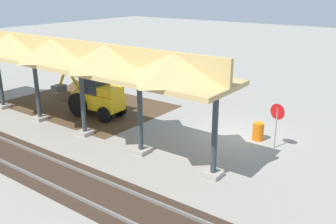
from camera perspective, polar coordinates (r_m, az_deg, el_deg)
ground_plane at (r=19.65m, az=10.29°, el=-3.72°), size 120.00×120.00×0.00m
dirt_work_zone at (r=25.07m, az=-12.21°, el=1.08°), size 10.38×7.00×0.01m
platform_canopy at (r=20.48m, az=-16.93°, el=8.84°), size 20.41×3.20×4.90m
rail_tracks at (r=13.57m, az=-5.85°, el=-14.21°), size 60.00×2.58×0.15m
stop_sign at (r=18.21m, az=16.27°, el=-0.68°), size 0.74×0.21×2.21m
backhoe at (r=22.59m, az=-10.94°, el=2.57°), size 5.35×1.81×2.82m
dirt_mound at (r=27.32m, az=-13.67°, el=2.41°), size 6.38×6.38×2.36m
traffic_barrel at (r=19.33m, az=13.56°, el=-2.91°), size 0.56×0.56×0.90m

